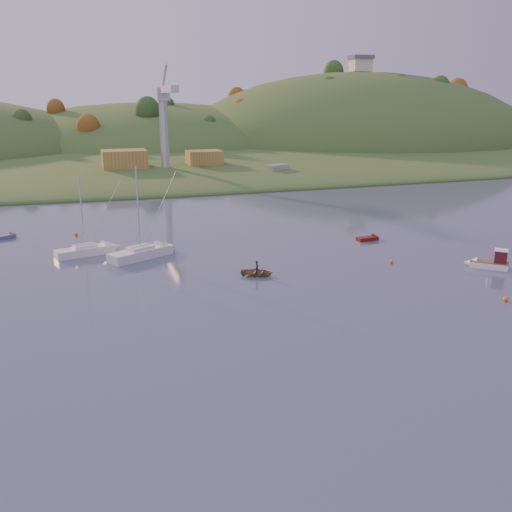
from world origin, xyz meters
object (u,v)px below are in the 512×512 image
object	(u,v)px
sailboat_near	(140,253)
canoe	(257,272)
sailboat_far	(85,250)
grey_dinghy	(9,236)
red_tender	(371,238)
fishing_boat	(486,262)

from	to	relation	value
sailboat_near	canoe	size ratio (longest dim) A/B	3.15
sailboat_far	grey_dinghy	distance (m)	17.15
sailboat_near	canoe	distance (m)	16.91
sailboat_near	red_tender	size ratio (longest dim) A/B	3.08
fishing_boat	sailboat_far	distance (m)	51.42
canoe	grey_dinghy	world-z (taller)	grey_dinghy
grey_dinghy	red_tender	bearing A→B (deg)	-48.48
fishing_boat	sailboat_near	size ratio (longest dim) A/B	0.41
fishing_boat	sailboat_far	world-z (taller)	sailboat_far
red_tender	sailboat_near	bearing A→B (deg)	172.57
canoe	fishing_boat	bearing A→B (deg)	-75.25
sailboat_far	grey_dinghy	xyz separation A→B (m)	(-10.57, 13.50, -0.45)
fishing_boat	canoe	xyz separation A→B (m)	(-27.87, 5.50, -0.34)
sailboat_far	canoe	size ratio (longest dim) A/B	2.80
sailboat_near	grey_dinghy	size ratio (longest dim) A/B	3.47
red_tender	grey_dinghy	size ratio (longest dim) A/B	1.12
fishing_boat	sailboat_near	bearing A→B (deg)	19.29
sailboat_near	sailboat_far	xyz separation A→B (m)	(-6.87, 3.76, -0.07)
sailboat_near	canoe	xyz separation A→B (m)	(12.20, -11.70, -0.37)
sailboat_far	grey_dinghy	size ratio (longest dim) A/B	3.08
red_tender	canoe	bearing A→B (deg)	-158.77
sailboat_far	red_tender	distance (m)	40.58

